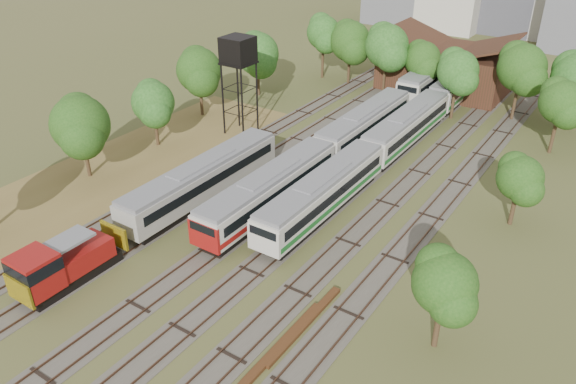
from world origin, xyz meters
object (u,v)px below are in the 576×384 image
Objects in this scene: water_tower at (238,53)px; shunter_locomotive at (59,266)px; railcar_red_set at (322,154)px; railcar_green_set at (406,127)px.

shunter_locomotive is at bearing -77.09° from water_tower.
water_tower is at bearing 165.13° from railcar_red_set.
water_tower reaches higher than shunter_locomotive.
railcar_red_set is 11.51m from railcar_green_set.
water_tower reaches higher than railcar_green_set.
railcar_green_set is 19.53m from water_tower.
railcar_green_set is at bearing 69.67° from railcar_red_set.
railcar_red_set is 14.84m from water_tower.
railcar_red_set is at bearing 76.66° from shunter_locomotive.
railcar_green_set is 4.85× the size of water_tower.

